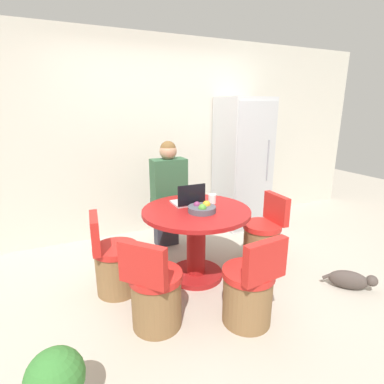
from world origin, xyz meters
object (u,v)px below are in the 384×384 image
object	(u,v)px
chair_near_left_corner	(155,295)
person_seated	(168,191)
refrigerator	(242,164)
dining_table	(196,232)
laptop	(188,200)
chair_near_camera	(249,292)
cat	(351,280)
fruit_bowl	(202,208)
chair_left_side	(115,265)
chair_right_side	(263,239)

from	to	relation	value
chair_near_left_corner	person_seated	bearing A→B (deg)	-65.77
refrigerator	chair_near_left_corner	distance (m)	2.51
dining_table	laptop	distance (m)	0.33
chair_near_camera	cat	bearing A→B (deg)	172.42
dining_table	fruit_bowl	distance (m)	0.29
chair_near_camera	chair_near_left_corner	world-z (taller)	same
laptop	cat	bearing A→B (deg)	141.62
chair_near_camera	chair_left_side	size ratio (longest dim) A/B	1.00
person_seated	fruit_bowl	world-z (taller)	person_seated
chair_left_side	person_seated	size ratio (longest dim) A/B	0.59
chair_left_side	chair_near_left_corner	world-z (taller)	same
cat	fruit_bowl	bearing A→B (deg)	-165.78
laptop	chair_near_left_corner	bearing A→B (deg)	49.71
refrigerator	dining_table	xyz separation A→B (m)	(-1.23, -1.06, -0.42)
dining_table	cat	xyz separation A→B (m)	(1.26, -0.83, -0.40)
chair_right_side	fruit_bowl	world-z (taller)	fruit_bowl
dining_table	chair_right_side	distance (m)	0.84
chair_left_side	laptop	xyz separation A→B (m)	(0.80, 0.10, 0.51)
chair_near_left_corner	chair_right_side	size ratio (longest dim) A/B	1.00
dining_table	laptop	bearing A→B (deg)	92.36
chair_right_side	cat	xyz separation A→B (m)	(0.45, -0.79, -0.18)
fruit_bowl	person_seated	bearing A→B (deg)	92.58
chair_near_camera	fruit_bowl	size ratio (longest dim) A/B	2.91
person_seated	chair_near_camera	bearing A→B (deg)	94.00
chair_near_left_corner	chair_near_camera	bearing A→B (deg)	-152.52
laptop	chair_right_side	bearing A→B (deg)	165.36
laptop	cat	xyz separation A→B (m)	(1.26, -1.00, -0.68)
person_seated	refrigerator	bearing A→B (deg)	-166.51
chair_near_left_corner	cat	world-z (taller)	chair_near_left_corner
chair_near_left_corner	fruit_bowl	distance (m)	0.91
chair_right_side	cat	distance (m)	0.93
chair_right_side	chair_near_left_corner	bearing A→B (deg)	-67.93
dining_table	fruit_bowl	bearing A→B (deg)	-79.01
chair_near_camera	chair_near_left_corner	distance (m)	0.74
refrigerator	chair_near_left_corner	size ratio (longest dim) A/B	2.35
dining_table	chair_left_side	size ratio (longest dim) A/B	1.36
dining_table	chair_near_camera	bearing A→B (deg)	-83.69
chair_left_side	laptop	distance (m)	0.95
chair_left_side	chair_near_left_corner	size ratio (longest dim) A/B	1.00
fruit_bowl	laptop	bearing A→B (deg)	95.38
chair_right_side	dining_table	bearing A→B (deg)	-90.00
chair_left_side	laptop	world-z (taller)	laptop
dining_table	refrigerator	bearing A→B (deg)	40.72
refrigerator	laptop	xyz separation A→B (m)	(-1.23, -0.88, -0.13)
chair_right_side	person_seated	distance (m)	1.23
laptop	fruit_bowl	xyz separation A→B (m)	(0.02, -0.27, -0.01)
dining_table	person_seated	world-z (taller)	person_seated
laptop	fruit_bowl	world-z (taller)	laptop
chair_left_side	chair_right_side	bearing A→B (deg)	-88.66
person_seated	cat	xyz separation A→B (m)	(1.28, -1.58, -0.63)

